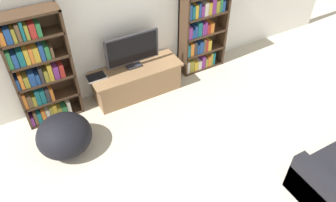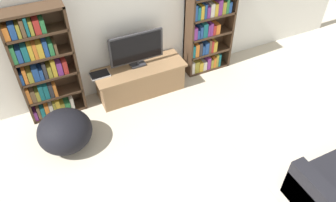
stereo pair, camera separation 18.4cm
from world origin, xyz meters
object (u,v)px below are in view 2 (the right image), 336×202
television (137,49)px  laptop (100,75)px  bookshelf_left (43,67)px  beanbag_ottoman (65,131)px  bookshelf_right (207,25)px  tv_stand (140,80)px

television → laptop: size_ratio=2.94×
bookshelf_left → beanbag_ottoman: (0.01, -0.79, -0.58)m
bookshelf_right → laptop: (-1.95, -0.06, -0.36)m
laptop → beanbag_ottoman: beanbag_ottoman is taller
bookshelf_left → beanbag_ottoman: bookshelf_left is taller
tv_stand → laptop: 0.69m
television → bookshelf_right: bearing=3.0°
bookshelf_left → bookshelf_right: (2.71, -0.00, 0.02)m
bookshelf_right → tv_stand: (-1.31, -0.14, -0.62)m
bookshelf_right → tv_stand: bookshelf_right is taller
beanbag_ottoman → laptop: bearing=44.1°
tv_stand → beanbag_ottoman: bearing=-154.9°
bookshelf_right → bookshelf_left: bearing=180.0°
laptop → bookshelf_left: bearing=175.2°
bookshelf_left → beanbag_ottoman: size_ratio=2.34×
television → beanbag_ottoman: 1.65m
bookshelf_left → tv_stand: 1.53m
bookshelf_left → beanbag_ottoman: bearing=-88.9°
bookshelf_left → bookshelf_right: size_ratio=1.00×
tv_stand → beanbag_ottoman: size_ratio=1.99×
laptop → beanbag_ottoman: size_ratio=0.40×
television → beanbag_ottoman: television is taller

